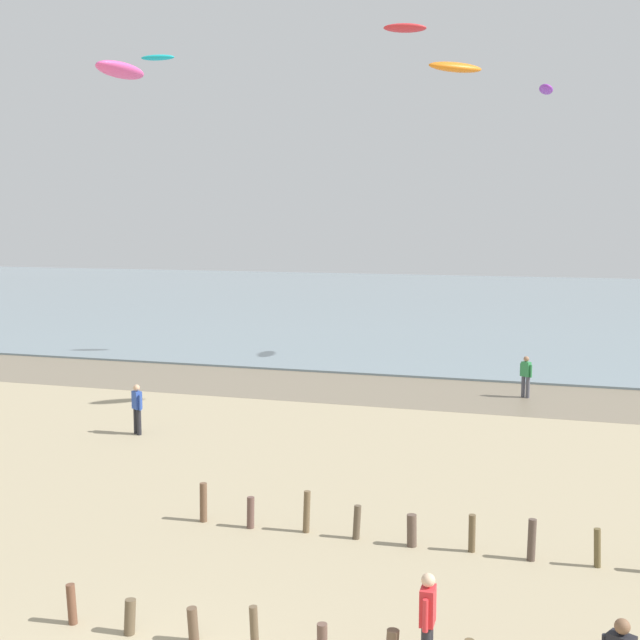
{
  "coord_description": "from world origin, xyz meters",
  "views": [
    {
      "loc": [
        5.8,
        -9.67,
        7.19
      ],
      "look_at": [
        -0.84,
        12.19,
        4.41
      ],
      "focal_mm": 46.16,
      "sensor_mm": 36.0,
      "label": 1
    }
  ],
  "objects": [
    {
      "name": "person_right_flank",
      "position": [
        3.86,
        2.55,
        0.92
      ],
      "size": [
        0.22,
        0.57,
        1.71
      ],
      "color": "#232328",
      "rests_on": "ground"
    },
    {
      "name": "wet_sand_strip",
      "position": [
        0.0,
        23.94,
        0.0
      ],
      "size": [
        120.0,
        6.3,
        0.01
      ],
      "primitive_type": "cube",
      "color": "#7A6D59",
      "rests_on": "ground"
    },
    {
      "name": "kite_aloft_0",
      "position": [
        4.43,
        32.19,
        13.43
      ],
      "size": [
        1.02,
        2.13,
        0.57
      ],
      "primitive_type": "ellipsoid",
      "rotation": [
        0.42,
        0.0,
        1.72
      ],
      "color": "purple"
    },
    {
      "name": "sea",
      "position": [
        0.0,
        62.09,
        0.05
      ],
      "size": [
        160.0,
        70.0,
        0.1
      ],
      "primitive_type": "cube",
      "color": "gray",
      "rests_on": "ground"
    },
    {
      "name": "kite_aloft_1",
      "position": [
        -21.77,
        42.74,
        18.28
      ],
      "size": [
        2.48,
        1.02,
        0.42
      ],
      "primitive_type": "ellipsoid",
      "rotation": [
        0.05,
        0.0,
        0.1
      ],
      "color": "#19B2B7"
    },
    {
      "name": "groyne_mid",
      "position": [
        6.69,
        7.73,
        0.41
      ],
      "size": [
        18.04,
        0.37,
        0.99
      ],
      "color": "brown",
      "rests_on": "ground"
    },
    {
      "name": "kite_aloft_3",
      "position": [
        -2.23,
        30.96,
        16.44
      ],
      "size": [
        2.23,
        1.39,
        0.52
      ],
      "primitive_type": "ellipsoid",
      "rotation": [
        -0.3,
        0.0,
        0.33
      ],
      "color": "red"
    },
    {
      "name": "person_mid_beach",
      "position": [
        4.26,
        24.22,
        0.92
      ],
      "size": [
        0.49,
        0.38,
        1.71
      ],
      "color": "#4C4C56",
      "rests_on": "ground"
    },
    {
      "name": "person_far_down_beach",
      "position": [
        -7.97,
        14.47,
        0.92
      ],
      "size": [
        0.48,
        0.39,
        1.71
      ],
      "color": "#232328",
      "rests_on": "ground"
    },
    {
      "name": "kite_aloft_2",
      "position": [
        1.75,
        19.98,
        12.5
      ],
      "size": [
        2.11,
        1.98,
        0.5
      ],
      "primitive_type": "ellipsoid",
      "rotation": [
        -0.24,
        0.0,
        3.86
      ],
      "color": "orange"
    },
    {
      "name": "kite_aloft_5",
      "position": [
        -9.17,
        16.06,
        12.3
      ],
      "size": [
        1.08,
        2.71,
        0.62
      ],
      "primitive_type": "ellipsoid",
      "rotation": [
        -0.25,
        0.0,
        1.52
      ],
      "color": "#E54C99"
    }
  ]
}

